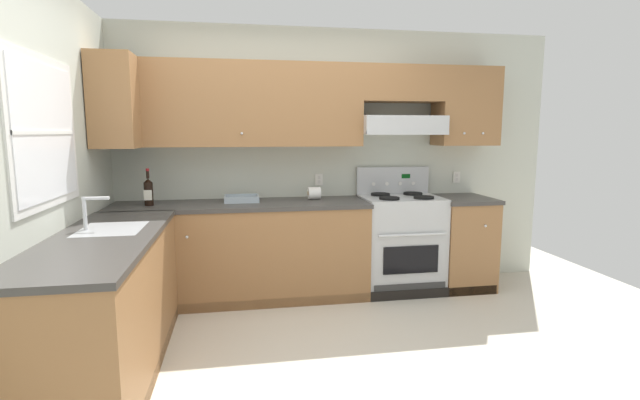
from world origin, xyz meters
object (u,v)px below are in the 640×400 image
at_px(wine_bottle, 149,191).
at_px(paper_towel_roll, 314,193).
at_px(bowl, 242,200).
at_px(stove, 400,242).

relative_size(wine_bottle, paper_towel_roll, 2.73).
xyz_separation_m(wine_bottle, paper_towel_roll, (1.50, 0.13, -0.07)).
bearing_deg(bowl, paper_towel_roll, 2.88).
bearing_deg(paper_towel_roll, bowl, -177.12).
distance_m(stove, bowl, 1.60).
height_order(wine_bottle, bowl, wine_bottle).
xyz_separation_m(bowl, paper_towel_roll, (0.69, 0.03, 0.04)).
height_order(bowl, paper_towel_roll, paper_towel_roll).
relative_size(stove, bowl, 3.79).
distance_m(bowl, paper_towel_roll, 0.69).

